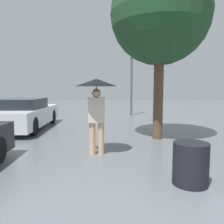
{
  "coord_description": "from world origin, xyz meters",
  "views": [
    {
      "loc": [
        -0.04,
        -1.38,
        1.58
      ],
      "look_at": [
        0.13,
        3.83,
        1.04
      ],
      "focal_mm": 35.0,
      "sensor_mm": 36.0,
      "label": 1
    }
  ],
  "objects": [
    {
      "name": "pedestrian",
      "position": [
        -0.25,
        3.83,
        1.43
      ],
      "size": [
        0.99,
        0.99,
        1.83
      ],
      "color": "tan",
      "rests_on": "ground_plane"
    },
    {
      "name": "street_lamp",
      "position": [
        1.57,
        11.97,
        2.43
      ],
      "size": [
        0.34,
        0.34,
        3.8
      ],
      "color": "#515456",
      "rests_on": "ground_plane"
    },
    {
      "name": "parked_car_farthest",
      "position": [
        -3.31,
        7.47,
        0.59
      ],
      "size": [
        1.76,
        4.41,
        1.22
      ],
      "color": "silver",
      "rests_on": "ground_plane"
    },
    {
      "name": "tree",
      "position": [
        1.64,
        5.48,
        3.82
      ],
      "size": [
        3.04,
        3.04,
        5.36
      ],
      "color": "brown",
      "rests_on": "ground_plane"
    },
    {
      "name": "trash_bin",
      "position": [
        1.37,
        2.09,
        0.35
      ],
      "size": [
        0.58,
        0.58,
        0.71
      ],
      "color": "black",
      "rests_on": "ground_plane"
    }
  ]
}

